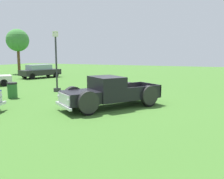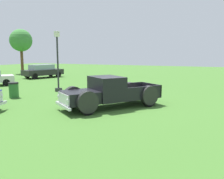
{
  "view_description": "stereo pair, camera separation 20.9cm",
  "coord_description": "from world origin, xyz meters",
  "px_view_note": "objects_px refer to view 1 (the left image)",
  "views": [
    {
      "loc": [
        -11.54,
        -4.51,
        2.72
      ],
      "look_at": [
        -0.4,
        0.06,
        0.9
      ],
      "focal_mm": 39.09,
      "sensor_mm": 36.0,
      "label": 1
    },
    {
      "loc": [
        -11.46,
        -4.71,
        2.72
      ],
      "look_at": [
        -0.4,
        0.06,
        0.9
      ],
      "focal_mm": 39.09,
      "sensor_mm": 36.0,
      "label": 2
    }
  ],
  "objects_px": {
    "lamp_post_near": "(56,60)",
    "trash_can": "(12,90)",
    "pickup_truck_foreground": "(106,93)",
    "sedan_distant_b": "(40,71)",
    "oak_tree_east": "(18,41)"
  },
  "relations": [
    {
      "from": "lamp_post_near",
      "to": "trash_can",
      "type": "relative_size",
      "value": 4.46
    },
    {
      "from": "pickup_truck_foreground",
      "to": "sedan_distant_b",
      "type": "distance_m",
      "value": 16.62
    },
    {
      "from": "pickup_truck_foreground",
      "to": "lamp_post_near",
      "type": "distance_m",
      "value": 6.45
    },
    {
      "from": "sedan_distant_b",
      "to": "lamp_post_near",
      "type": "relative_size",
      "value": 1.1
    },
    {
      "from": "sedan_distant_b",
      "to": "trash_can",
      "type": "xyz_separation_m",
      "value": [
        -10.49,
        -6.32,
        -0.28
      ]
    },
    {
      "from": "sedan_distant_b",
      "to": "lamp_post_near",
      "type": "xyz_separation_m",
      "value": [
        -7.38,
        -7.36,
        1.47
      ]
    },
    {
      "from": "sedan_distant_b",
      "to": "oak_tree_east",
      "type": "relative_size",
      "value": 0.8
    },
    {
      "from": "lamp_post_near",
      "to": "oak_tree_east",
      "type": "height_order",
      "value": "oak_tree_east"
    },
    {
      "from": "lamp_post_near",
      "to": "sedan_distant_b",
      "type": "bearing_deg",
      "value": 44.95
    },
    {
      "from": "trash_can",
      "to": "oak_tree_east",
      "type": "distance_m",
      "value": 19.11
    },
    {
      "from": "pickup_truck_foreground",
      "to": "oak_tree_east",
      "type": "bearing_deg",
      "value": 52.74
    },
    {
      "from": "sedan_distant_b",
      "to": "lamp_post_near",
      "type": "bearing_deg",
      "value": -135.05
    },
    {
      "from": "lamp_post_near",
      "to": "oak_tree_east",
      "type": "distance_m",
      "value": 17.46
    },
    {
      "from": "sedan_distant_b",
      "to": "oak_tree_east",
      "type": "xyz_separation_m",
      "value": [
        3.48,
        6.16,
        3.53
      ]
    },
    {
      "from": "pickup_truck_foreground",
      "to": "sedan_distant_b",
      "type": "height_order",
      "value": "pickup_truck_foreground"
    }
  ]
}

